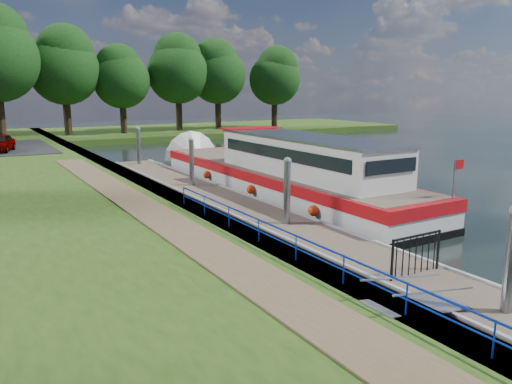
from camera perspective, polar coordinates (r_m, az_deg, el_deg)
ground at (r=13.56m, az=24.66°, el=-13.05°), size 160.00×160.00×0.00m
bank_edge at (r=23.69m, az=-10.54°, el=-0.82°), size 1.10×90.00×0.78m
far_bank at (r=63.11m, az=-9.83°, el=6.83°), size 60.00×18.00×0.60m
footpath at (r=16.61m, az=-8.18°, el=-4.64°), size 1.60×40.00×0.05m
blue_fence at (r=13.09m, az=7.14°, el=-6.76°), size 0.04×18.04×0.72m
pontoon at (r=22.95m, az=-2.80°, el=-1.56°), size 2.50×30.00×0.56m
mooring_piles at (r=22.73m, az=-2.83°, el=1.13°), size 0.30×27.30×3.55m
gangway at (r=12.22m, az=17.86°, el=-12.06°), size 2.58×1.00×0.92m
gate_panel at (r=14.40m, az=17.85°, el=-6.20°), size 1.85×0.05×1.15m
barge at (r=26.42m, az=1.84°, el=2.20°), size 4.36×21.15×4.78m
horizon_trees at (r=56.20m, az=-22.26°, el=13.39°), size 54.38×10.03×12.87m
car_a at (r=42.20m, az=-27.20°, el=5.02°), size 2.61×4.09×1.29m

